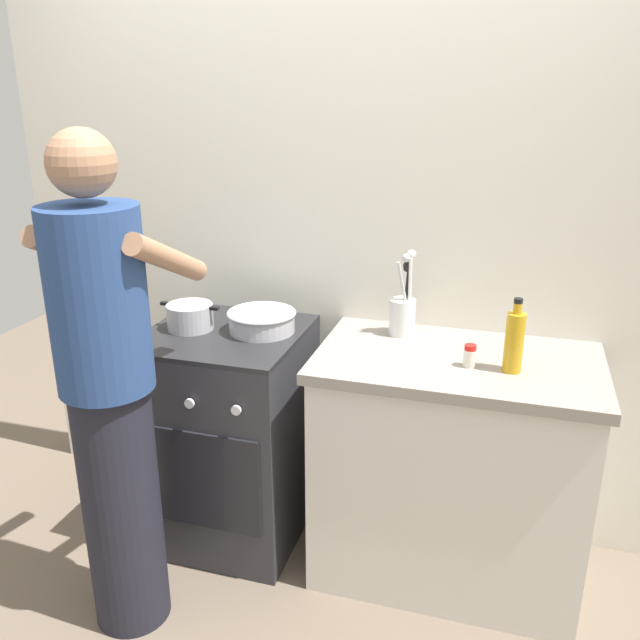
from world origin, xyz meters
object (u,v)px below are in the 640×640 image
(utensil_crock, at_px, (403,311))
(spice_bottle, at_px, (470,356))
(person, at_px, (110,398))
(pot, at_px, (190,316))
(stove_range, at_px, (229,434))
(mixing_bowl, at_px, (262,320))
(oil_bottle, at_px, (514,341))

(utensil_crock, distance_m, spice_bottle, 0.37)
(person, bearing_deg, spice_bottle, 24.50)
(spice_bottle, bearing_deg, pot, 176.72)
(stove_range, height_order, mixing_bowl, mixing_bowl)
(spice_bottle, height_order, oil_bottle, oil_bottle)
(stove_range, relative_size, person, 0.53)
(mixing_bowl, distance_m, utensil_crock, 0.55)
(mixing_bowl, xyz_separation_m, utensil_crock, (0.53, 0.13, 0.05))
(oil_bottle, bearing_deg, utensil_crock, 149.94)
(spice_bottle, distance_m, person, 1.20)
(stove_range, bearing_deg, utensil_crock, 14.79)
(oil_bottle, bearing_deg, mixing_bowl, 173.16)
(stove_range, distance_m, oil_bottle, 1.22)
(stove_range, xyz_separation_m, person, (-0.14, -0.56, 0.41))
(pot, distance_m, person, 0.56)
(mixing_bowl, distance_m, spice_bottle, 0.81)
(stove_range, distance_m, spice_bottle, 1.06)
(utensil_crock, bearing_deg, oil_bottle, -30.06)
(person, bearing_deg, oil_bottle, 22.09)
(utensil_crock, relative_size, person, 0.20)
(pot, relative_size, spice_bottle, 3.12)
(pot, bearing_deg, person, -90.36)
(stove_range, distance_m, pot, 0.52)
(utensil_crock, bearing_deg, pot, -167.50)
(utensil_crock, bearing_deg, person, -137.79)
(pot, height_order, person, person)
(mixing_bowl, xyz_separation_m, oil_bottle, (0.94, -0.11, 0.06))
(stove_range, relative_size, utensil_crock, 2.69)
(mixing_bowl, xyz_separation_m, spice_bottle, (0.80, -0.11, -0.01))
(spice_bottle, relative_size, oil_bottle, 0.31)
(spice_bottle, distance_m, oil_bottle, 0.16)
(pot, xyz_separation_m, utensil_crock, (0.81, 0.18, 0.04))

